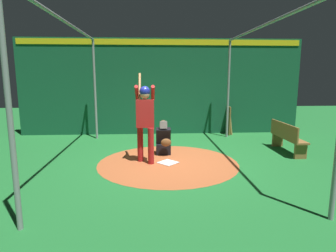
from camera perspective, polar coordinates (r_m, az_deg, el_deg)
ground_plane at (r=7.31m, az=-0.00°, el=-7.35°), size 26.42×26.42×0.00m
dirt_circle at (r=7.31m, az=-0.00°, el=-7.33°), size 3.53×3.53×0.01m
home_plate at (r=7.31m, az=-0.00°, el=-7.26°), size 0.59×0.59×0.01m
batter at (r=7.13m, az=-4.59°, el=2.00°), size 0.68×0.49×2.24m
catcher at (r=8.02m, az=-0.90°, el=-2.97°), size 0.58×0.40×0.97m
back_wall at (r=10.82m, az=-1.27°, el=7.83°), size 0.23×10.42×3.52m
cage_frame at (r=6.99m, az=-0.00°, el=11.58°), size 6.16×4.71×3.41m
bat_rack at (r=11.08m, az=11.84°, el=1.01°), size 0.70×0.18×1.05m
bench at (r=8.91m, az=22.52°, el=-2.04°), size 1.63×0.36×0.85m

